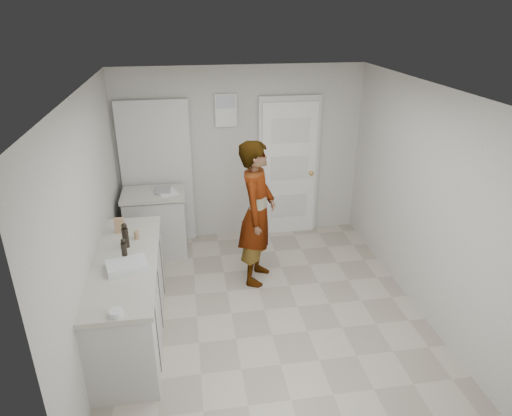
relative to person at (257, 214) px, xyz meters
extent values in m
plane|color=gray|center=(-0.02, -0.69, -0.91)|extent=(4.00, 4.00, 0.00)
plane|color=#ADACA3|center=(-0.02, 1.31, 0.34)|extent=(3.50, 0.00, 3.50)
plane|color=#ADACA3|center=(-0.02, -2.69, 0.34)|extent=(3.50, 0.00, 3.50)
plane|color=#ADACA3|center=(-1.77, -0.69, 0.34)|extent=(0.00, 4.00, 4.00)
plane|color=#ADACA3|center=(1.73, -0.69, 0.34)|extent=(0.00, 4.00, 4.00)
plane|color=silver|center=(-0.02, -0.69, 1.59)|extent=(4.00, 4.00, 0.00)
cube|color=white|center=(0.68, 1.24, 0.09)|extent=(0.80, 0.05, 2.00)
cube|color=silver|center=(0.68, 1.27, 0.12)|extent=(0.90, 0.04, 2.10)
sphere|color=tan|center=(1.01, 1.19, 0.04)|extent=(0.07, 0.07, 0.07)
cube|color=white|center=(-0.22, 1.28, 0.99)|extent=(0.30, 0.02, 0.45)
cube|color=black|center=(-1.22, 1.28, 0.11)|extent=(0.90, 0.05, 2.04)
cube|color=silver|center=(-1.22, 1.25, 0.12)|extent=(0.98, 0.02, 2.10)
cube|color=silver|center=(-1.47, -0.89, -0.48)|extent=(0.60, 1.90, 0.86)
cube|color=black|center=(-1.47, -0.89, -0.87)|extent=(0.56, 1.86, 0.08)
cube|color=beige|center=(-1.47, -0.89, -0.01)|extent=(0.64, 1.96, 0.05)
cube|color=silver|center=(-1.27, 0.86, -0.48)|extent=(0.80, 0.55, 0.86)
cube|color=black|center=(-1.27, 0.86, -0.87)|extent=(0.75, 0.54, 0.08)
cube|color=beige|center=(-1.27, 0.86, -0.01)|extent=(0.84, 0.61, 0.05)
imported|color=silver|center=(0.00, 0.00, 0.00)|extent=(0.65, 0.78, 1.82)
cube|color=#94674A|center=(-1.57, -0.28, 0.10)|extent=(0.11, 0.05, 0.17)
cylinder|color=#A2845C|center=(-1.39, -0.46, 0.06)|extent=(0.06, 0.06, 0.09)
cylinder|color=black|center=(-1.48, -0.63, 0.12)|extent=(0.07, 0.07, 0.21)
sphere|color=black|center=(-1.48, -0.63, 0.26)|extent=(0.06, 0.06, 0.06)
cylinder|color=black|center=(-1.46, -0.92, 0.12)|extent=(0.05, 0.05, 0.20)
sphere|color=black|center=(-1.46, -0.92, 0.24)|extent=(0.05, 0.05, 0.05)
cube|color=silver|center=(-1.43, -1.07, 0.05)|extent=(0.43, 0.34, 0.07)
cube|color=white|center=(-1.43, -1.07, 0.04)|extent=(0.37, 0.29, 0.05)
cylinder|color=silver|center=(-1.45, -1.79, 0.04)|extent=(0.12, 0.12, 0.04)
sphere|color=white|center=(-1.47, -1.80, 0.04)|extent=(0.04, 0.04, 0.04)
sphere|color=white|center=(-1.43, -1.78, 0.04)|extent=(0.04, 0.04, 0.04)
cube|color=white|center=(-1.09, 0.84, 0.02)|extent=(0.33, 0.37, 0.01)
camera|label=1|loc=(-0.81, -4.95, 2.31)|focal=32.00mm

